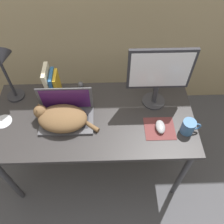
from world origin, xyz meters
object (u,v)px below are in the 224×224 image
laptop (67,114)px  webcam (81,85)px  desk_lamp (5,67)px  mug (189,127)px  cat (61,118)px  external_monitor (159,74)px  book_row (52,84)px  computer_mouse (160,127)px  cd_disc (3,121)px

laptop → webcam: 0.29m
desk_lamp → mug: (1.19, -0.32, -0.27)m
cat → external_monitor: bearing=15.0°
book_row → desk_lamp: 0.33m
computer_mouse → cd_disc: 1.10m
laptop → book_row: (-0.11, 0.23, 0.07)m
laptop → computer_mouse: 0.65m
computer_mouse → desk_lamp: (-1.01, 0.30, 0.30)m
cat → book_row: bearing=106.8°
laptop → webcam: (0.08, 0.28, -0.00)m
cat → webcam: cat is taller
cat → webcam: (0.11, 0.32, -0.02)m
external_monitor → book_row: 0.77m
external_monitor → book_row: external_monitor is taller
webcam → external_monitor: bearing=-14.8°
cd_disc → cat: bearing=-3.6°
laptop → cd_disc: laptop is taller
desk_lamp → laptop: bearing=-27.3°
cd_disc → external_monitor: bearing=8.0°
laptop → computer_mouse: laptop is taller
desk_lamp → cd_disc: 0.39m
computer_mouse → desk_lamp: desk_lamp is taller
cd_disc → computer_mouse: bearing=-4.8°
computer_mouse → cd_disc: size_ratio=0.92×
laptop → cd_disc: 0.45m
mug → cd_disc: mug is taller
laptop → cd_disc: bearing=-178.1°
cat → cd_disc: 0.42m
mug → desk_lamp: bearing=164.8°
laptop → cat: laptop is taller
mug → cd_disc: (-1.27, 0.12, -0.05)m
webcam → mug: mug is taller
cd_disc → laptop: bearing=1.9°
desk_lamp → cd_disc: bearing=-110.6°
cat → laptop: bearing=53.1°
cat → computer_mouse: bearing=-5.5°
book_row → webcam: bearing=15.4°
mug → computer_mouse: bearing=171.7°
external_monitor → computer_mouse: external_monitor is taller
computer_mouse → desk_lamp: bearing=163.6°
external_monitor → webcam: external_monitor is taller
computer_mouse → book_row: (-0.75, 0.33, 0.10)m
laptop → mug: laptop is taller
external_monitor → computer_mouse: bearing=-87.1°
desk_lamp → cd_disc: desk_lamp is taller
cat → desk_lamp: size_ratio=0.94×
cat → book_row: (-0.08, 0.27, 0.05)m
computer_mouse → book_row: book_row is taller
cat → cd_disc: (-0.42, 0.03, -0.06)m
external_monitor → laptop: bearing=-167.8°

